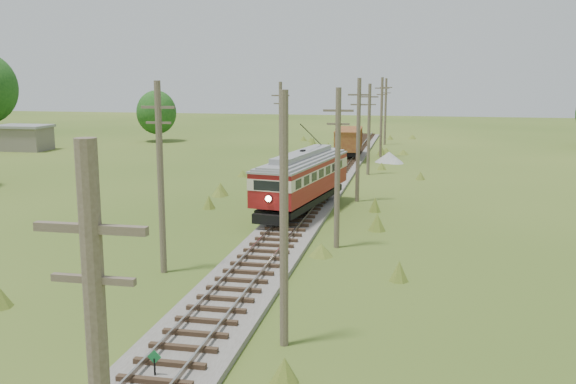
% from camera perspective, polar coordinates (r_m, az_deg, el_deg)
% --- Properties ---
extents(railbed_main, '(3.60, 96.00, 0.57)m').
position_cam_1_polar(railbed_main, '(50.91, 2.88, 0.17)').
color(railbed_main, '#605B54').
rests_on(railbed_main, ground).
extents(switch_marker, '(0.45, 0.06, 1.08)m').
position_cam_1_polar(switch_marker, '(20.57, -11.78, -14.70)').
color(switch_marker, black).
rests_on(switch_marker, ground).
extents(streetcar, '(4.70, 12.27, 5.54)m').
position_cam_1_polar(streetcar, '(42.73, 1.32, 1.44)').
color(streetcar, black).
rests_on(streetcar, ground).
extents(gondola, '(3.07, 8.38, 2.74)m').
position_cam_1_polar(gondola, '(71.20, 5.41, 4.59)').
color(gondola, black).
rests_on(gondola, ground).
extents(gravel_pile, '(3.08, 3.27, 1.12)m').
position_cam_1_polar(gravel_pile, '(68.97, 9.06, 3.05)').
color(gravel_pile, gray).
rests_on(gravel_pile, ground).
extents(utility_pole_r_1, '(0.30, 0.30, 8.80)m').
position_cam_1_polar(utility_pole_r_1, '(21.55, -0.36, -2.68)').
color(utility_pole_r_1, brown).
rests_on(utility_pole_r_1, ground).
extents(utility_pole_r_2, '(1.60, 0.30, 8.60)m').
position_cam_1_polar(utility_pole_r_2, '(34.14, 4.43, 2.23)').
color(utility_pole_r_2, brown).
rests_on(utility_pole_r_2, ground).
extents(utility_pole_r_3, '(1.60, 0.30, 9.00)m').
position_cam_1_polar(utility_pole_r_3, '(46.96, 6.26, 4.71)').
color(utility_pole_r_3, brown).
rests_on(utility_pole_r_3, ground).
extents(utility_pole_r_4, '(1.60, 0.30, 8.40)m').
position_cam_1_polar(utility_pole_r_4, '(59.91, 7.21, 5.64)').
color(utility_pole_r_4, brown).
rests_on(utility_pole_r_4, ground).
extents(utility_pole_r_5, '(1.60, 0.30, 8.90)m').
position_cam_1_polar(utility_pole_r_5, '(72.80, 8.30, 6.66)').
color(utility_pole_r_5, brown).
rests_on(utility_pole_r_5, ground).
extents(utility_pole_r_6, '(1.60, 0.30, 8.70)m').
position_cam_1_polar(utility_pole_r_6, '(85.77, 8.66, 7.15)').
color(utility_pole_r_6, brown).
rests_on(utility_pole_r_6, ground).
extents(utility_pole_l_a, '(1.60, 0.30, 9.00)m').
position_cam_1_polar(utility_pole_l_a, '(30.24, -11.27, 1.38)').
color(utility_pole_l_a, brown).
rests_on(utility_pole_l_a, ground).
extents(utility_pole_l_b, '(1.60, 0.30, 8.60)m').
position_cam_1_polar(utility_pole_l_b, '(57.00, -0.67, 5.58)').
color(utility_pole_l_b, brown).
rests_on(utility_pole_l_b, ground).
extents(tree_mid_a, '(5.46, 5.46, 7.03)m').
position_cam_1_polar(tree_mid_a, '(90.87, -11.62, 6.95)').
color(tree_mid_a, '#38281C').
rests_on(tree_mid_a, ground).
extents(shed, '(6.40, 4.40, 3.10)m').
position_cam_1_polar(shed, '(85.32, -22.46, 4.50)').
color(shed, slate).
rests_on(shed, ground).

